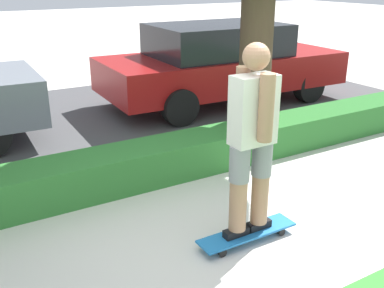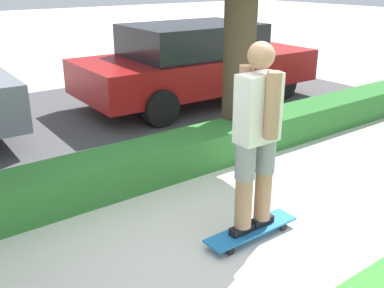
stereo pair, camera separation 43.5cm
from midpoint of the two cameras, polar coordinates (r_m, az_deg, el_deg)
The scene contains 6 objects.
ground_plane at distance 4.20m, azimuth 0.44°, elevation -12.93°, with size 60.00×60.00×0.00m, color beige.
street_asphalt at distance 7.66m, azimuth -18.85°, elevation 1.95°, with size 12.77×5.00×0.01m.
hedge_row at distance 5.31m, azimuth -10.03°, elevation -2.99°, with size 12.77×0.60×0.44m.
skateboard at distance 4.30m, azimuth 4.68°, elevation -10.91°, with size 0.99×0.24×0.10m.
skater_person at distance 3.89m, azimuth 5.08°, elevation 1.00°, with size 0.51×0.45×1.73m.
parked_car_middle at distance 8.63m, azimuth -0.93°, elevation 10.34°, with size 4.64×2.04×1.48m.
Camera 2 is at (-2.29, -2.67, 2.33)m, focal length 42.00 mm.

